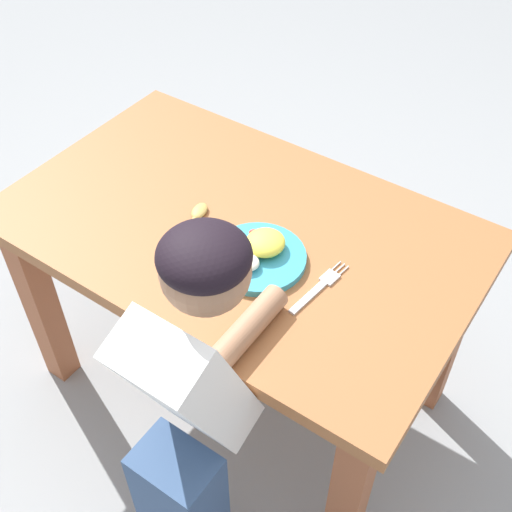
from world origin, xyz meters
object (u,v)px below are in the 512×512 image
Objects in this scene: plate at (259,254)px; spoon at (192,224)px; fork at (318,288)px; person at (191,431)px.

plate is 0.20m from spoon.
fork is 0.89× the size of spoon.
fork is (0.16, -0.00, -0.01)m from plate.
plate reaches higher than spoon.
spoon reaches higher than fork.
spoon is at bearing 127.76° from person.
person is (0.11, -0.39, -0.11)m from plate.
fork is at bearing 82.39° from person.
plate is 1.15× the size of fork.
spoon is (-0.35, 0.00, 0.00)m from fork.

